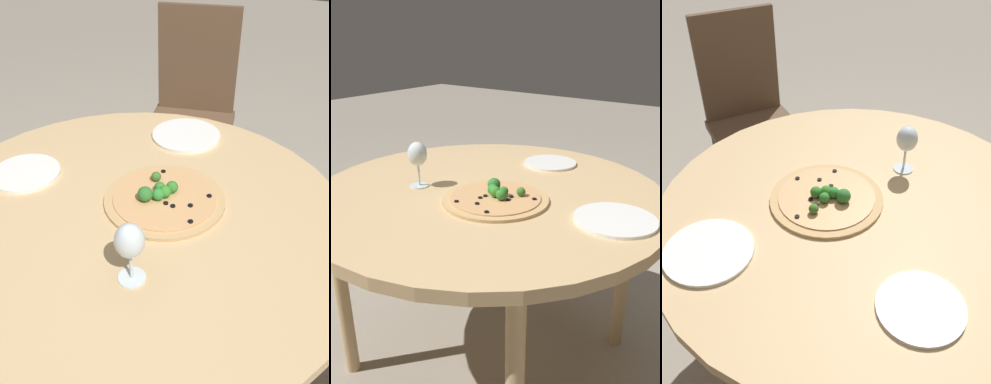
{
  "view_description": "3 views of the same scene",
  "coord_description": "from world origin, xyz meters",
  "views": [
    {
      "loc": [
        0.78,
        0.46,
        1.44
      ],
      "look_at": [
        -0.08,
        0.06,
        0.73
      ],
      "focal_mm": 40.0,
      "sensor_mm": 36.0,
      "label": 1
    },
    {
      "loc": [
        -0.83,
        1.06,
        1.22
      ],
      "look_at": [
        -0.08,
        0.06,
        0.73
      ],
      "focal_mm": 40.0,
      "sensor_mm": 36.0,
      "label": 2
    },
    {
      "loc": [
        -0.44,
        -0.84,
        1.53
      ],
      "look_at": [
        -0.08,
        0.06,
        0.73
      ],
      "focal_mm": 40.0,
      "sensor_mm": 36.0,
      "label": 3
    }
  ],
  "objects": [
    {
      "name": "plate_near",
      "position": [
        -0.02,
        -0.38,
        0.71
      ],
      "size": [
        0.21,
        0.21,
        0.01
      ],
      "color": "white",
      "rests_on": "dining_table"
    },
    {
      "name": "wine_glass",
      "position": [
        0.21,
        0.11,
        0.81
      ],
      "size": [
        0.07,
        0.07,
        0.16
      ],
      "color": "silver",
      "rests_on": "dining_table"
    },
    {
      "name": "dining_table",
      "position": [
        0.0,
        0.0,
        0.64
      ],
      "size": [
        1.19,
        1.19,
        0.7
      ],
      "color": "tan",
      "rests_on": "ground_plane"
    },
    {
      "name": "ground_plane",
      "position": [
        0.0,
        0.0,
        0.0
      ],
      "size": [
        12.0,
        12.0,
        0.0
      ],
      "primitive_type": "plane",
      "color": "gray"
    },
    {
      "name": "plate_far",
      "position": [
        -0.44,
        -0.02,
        0.71
      ],
      "size": [
        0.24,
        0.24,
        0.01
      ],
      "color": "white",
      "rests_on": "dining_table"
    },
    {
      "name": "pizza",
      "position": [
        -0.08,
        0.06,
        0.71
      ],
      "size": [
        0.34,
        0.34,
        0.06
      ],
      "color": "tan",
      "rests_on": "dining_table"
    }
  ]
}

